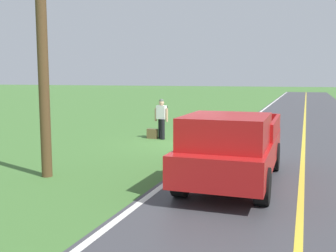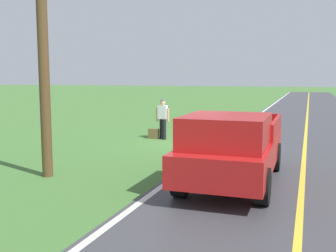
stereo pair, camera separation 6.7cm
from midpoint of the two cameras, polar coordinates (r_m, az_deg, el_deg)
The scene contains 8 objects.
ground_plane at distance 16.20m, azimuth 3.90°, elevation -2.50°, with size 200.00×200.00×0.00m, color #427033.
road_surface at distance 15.62m, azimuth 19.12°, elevation -3.23°, with size 6.87×120.00×0.00m, color #3D3D42.
lane_edge_line at distance 15.97m, azimuth 7.35°, elevation -2.67°, with size 0.16×117.60×0.00m, color silver.
lane_centre_line at distance 15.62m, azimuth 19.12°, elevation -3.22°, with size 0.14×117.60×0.00m, color gold.
hitchhiker_walking at distance 17.24m, azimuth -0.60°, elevation 1.37°, with size 0.62×0.52×1.75m.
suitcase_carried at distance 17.43m, azimuth -1.97°, elevation -1.10°, with size 0.20×0.46×0.43m, color brown.
pickup_truck_passing at distance 10.05m, azimuth 9.40°, elevation -2.88°, with size 2.13×5.41×1.82m.
utility_pole_roadside at distance 11.18m, azimuth -17.49°, elevation 15.52°, with size 0.28×0.28×8.78m, color brown.
Camera 2 is at (-4.34, 15.38, 2.68)m, focal length 42.52 mm.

